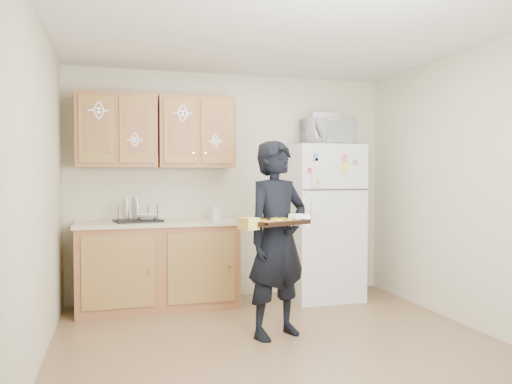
% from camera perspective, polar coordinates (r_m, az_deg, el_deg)
% --- Properties ---
extents(floor, '(3.60, 3.60, 0.00)m').
position_cam_1_polar(floor, '(4.15, 3.11, -17.35)').
color(floor, brown).
rests_on(floor, ground).
extents(ceiling, '(3.60, 3.60, 0.00)m').
position_cam_1_polar(ceiling, '(4.08, 3.18, 18.00)').
color(ceiling, silver).
rests_on(ceiling, wall_back).
extents(wall_back, '(3.60, 0.04, 2.50)m').
position_cam_1_polar(wall_back, '(5.65, -2.79, 0.72)').
color(wall_back, beige).
rests_on(wall_back, floor).
extents(wall_front, '(3.60, 0.04, 2.50)m').
position_cam_1_polar(wall_front, '(2.30, 17.90, -1.24)').
color(wall_front, beige).
rests_on(wall_front, floor).
extents(wall_left, '(0.04, 3.60, 2.50)m').
position_cam_1_polar(wall_left, '(3.75, -23.88, -0.10)').
color(wall_left, beige).
rests_on(wall_left, floor).
extents(wall_right, '(0.04, 3.60, 2.50)m').
position_cam_1_polar(wall_right, '(4.82, 23.84, 0.33)').
color(wall_right, beige).
rests_on(wall_right, floor).
extents(refrigerator, '(0.75, 0.70, 1.70)m').
position_cam_1_polar(refrigerator, '(5.62, 7.57, -3.39)').
color(refrigerator, silver).
rests_on(refrigerator, floor).
extents(base_cabinet, '(1.60, 0.60, 0.86)m').
position_cam_1_polar(base_cabinet, '(5.29, -11.08, -8.34)').
color(base_cabinet, brown).
rests_on(base_cabinet, floor).
extents(countertop, '(1.64, 0.64, 0.04)m').
position_cam_1_polar(countertop, '(5.23, -11.12, -3.48)').
color(countertop, beige).
rests_on(countertop, base_cabinet).
extents(upper_cab_left, '(0.80, 0.33, 0.75)m').
position_cam_1_polar(upper_cab_left, '(5.34, -15.62, 6.75)').
color(upper_cab_left, brown).
rests_on(upper_cab_left, wall_back).
extents(upper_cab_right, '(0.80, 0.33, 0.75)m').
position_cam_1_polar(upper_cab_right, '(5.41, -6.83, 6.75)').
color(upper_cab_right, brown).
rests_on(upper_cab_right, wall_back).
extents(cereal_box, '(0.20, 0.07, 0.32)m').
position_cam_1_polar(cereal_box, '(6.16, 11.11, -9.43)').
color(cereal_box, gold).
rests_on(cereal_box, floor).
extents(person, '(0.71, 0.60, 1.66)m').
position_cam_1_polar(person, '(4.24, 2.45, -5.38)').
color(person, black).
rests_on(person, floor).
extents(baking_tray, '(0.55, 0.48, 0.04)m').
position_cam_1_polar(baking_tray, '(3.92, 2.17, -3.54)').
color(baking_tray, black).
rests_on(baking_tray, person).
extents(pizza_front_left, '(0.15, 0.15, 0.02)m').
position_cam_1_polar(pizza_front_left, '(3.80, 1.68, -3.47)').
color(pizza_front_left, '#FFAB20').
rests_on(pizza_front_left, baking_tray).
extents(pizza_front_right, '(0.15, 0.15, 0.02)m').
position_cam_1_polar(pizza_front_right, '(3.94, 4.08, -3.28)').
color(pizza_front_right, '#FFAB20').
rests_on(pizza_front_right, baking_tray).
extents(pizza_back_left, '(0.15, 0.15, 0.02)m').
position_cam_1_polar(pizza_back_left, '(3.92, 0.26, -3.30)').
color(pizza_back_left, '#FFAB20').
rests_on(pizza_back_left, baking_tray).
extents(pizza_back_right, '(0.15, 0.15, 0.02)m').
position_cam_1_polar(pizza_back_right, '(4.05, 2.64, -3.12)').
color(pizza_back_right, '#FFAB20').
rests_on(pizza_back_right, baking_tray).
extents(microwave, '(0.57, 0.43, 0.29)m').
position_cam_1_polar(microwave, '(5.59, 8.16, 6.77)').
color(microwave, silver).
rests_on(microwave, refrigerator).
extents(foil_pan, '(0.33, 0.26, 0.06)m').
position_cam_1_polar(foil_pan, '(5.62, 7.81, 8.54)').
color(foil_pan, silver).
rests_on(foil_pan, microwave).
extents(dish_rack, '(0.50, 0.41, 0.18)m').
position_cam_1_polar(dish_rack, '(5.18, -13.32, -2.34)').
color(dish_rack, black).
rests_on(dish_rack, countertop).
extents(bowl, '(0.27, 0.27, 0.06)m').
position_cam_1_polar(bowl, '(5.19, -12.32, -2.74)').
color(bowl, silver).
rests_on(bowl, dish_rack).
extents(soap_bottle, '(0.10, 0.10, 0.18)m').
position_cam_1_polar(soap_bottle, '(5.23, -4.78, -2.25)').
color(soap_bottle, silver).
rests_on(soap_bottle, countertop).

